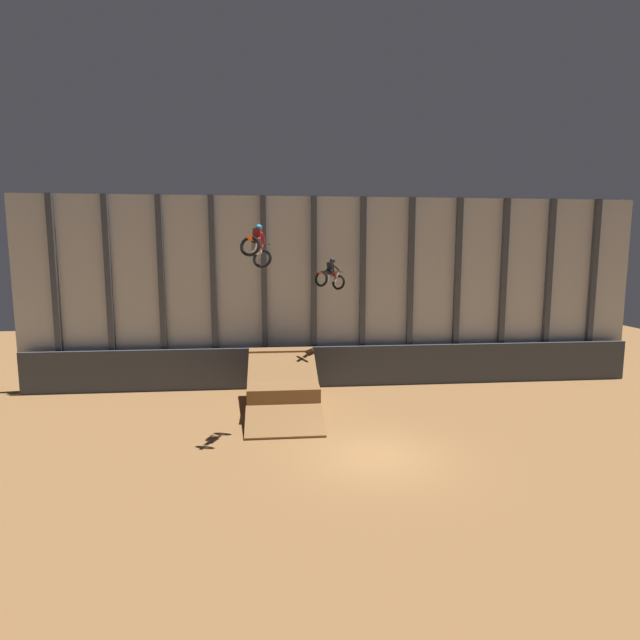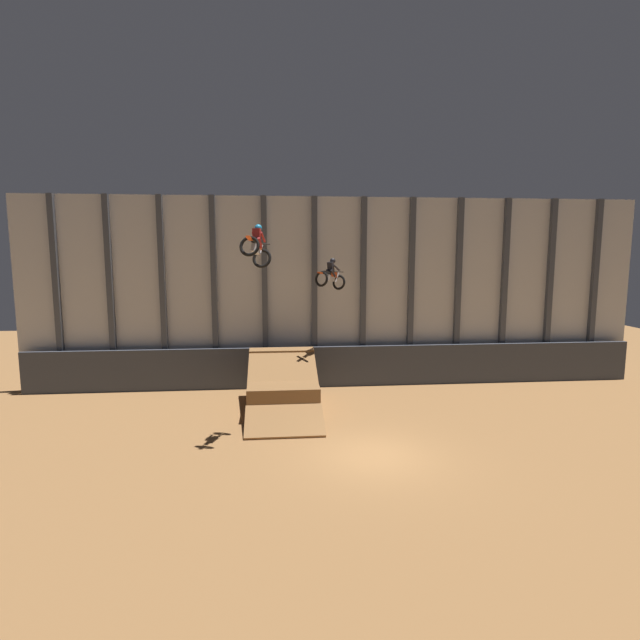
% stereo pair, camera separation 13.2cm
% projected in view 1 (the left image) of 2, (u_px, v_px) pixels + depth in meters
% --- Properties ---
extents(ground_plane, '(60.00, 60.00, 0.00)m').
position_uv_depth(ground_plane, '(376.00, 456.00, 17.00)').
color(ground_plane, olive).
extents(arena_back_wall, '(32.00, 0.40, 9.69)m').
position_uv_depth(arena_back_wall, '(338.00, 292.00, 25.86)').
color(arena_back_wall, silver).
rests_on(arena_back_wall, ground_plane).
extents(lower_barrier, '(31.36, 0.20, 2.10)m').
position_uv_depth(lower_barrier, '(339.00, 366.00, 25.74)').
color(lower_barrier, '#383D47').
rests_on(lower_barrier, ground_plane).
extents(dirt_ramp, '(3.07, 5.94, 2.45)m').
position_uv_depth(dirt_ramp, '(283.00, 389.00, 22.33)').
color(dirt_ramp, brown).
rests_on(dirt_ramp, ground_plane).
extents(rider_bike_left_air, '(1.18, 1.80, 1.63)m').
position_uv_depth(rider_bike_left_air, '(257.00, 246.00, 17.86)').
color(rider_bike_left_air, black).
extents(rider_bike_right_air, '(1.63, 1.68, 1.56)m').
position_uv_depth(rider_bike_right_air, '(330.00, 276.00, 23.40)').
color(rider_bike_right_air, black).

